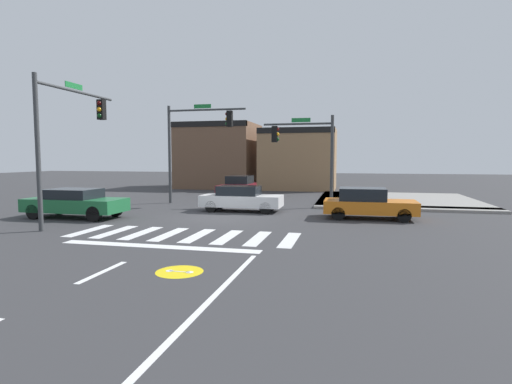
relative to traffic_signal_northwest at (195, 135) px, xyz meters
name	(u,v)px	position (x,y,z in m)	size (l,w,h in m)	color
ground_plane	(221,218)	(3.40, -5.32, -4.28)	(120.00, 120.00, 0.00)	#353538
crosswalk_near	(183,235)	(3.40, -9.82, -4.27)	(8.45, 2.70, 0.01)	silver
lane_markings	(73,314)	(4.51, -17.34, -4.27)	(6.80, 20.25, 0.01)	white
bike_detector_marking	(180,272)	(5.27, -14.35, -4.27)	(1.20, 1.20, 0.01)	yellow
curb_corner_northeast	(389,200)	(11.89, 4.10, -4.20)	(10.00, 10.60, 0.15)	gray
storefront_row	(251,157)	(0.12, 13.70, -1.32)	(14.68, 6.60, 6.15)	brown
traffic_signal_northwest	(195,135)	(0.00, 0.00, 0.00)	(5.05, 0.32, 6.13)	#383A3D
traffic_signal_northeast	(306,145)	(6.82, 0.06, -0.67)	(4.09, 0.32, 5.29)	#383A3D
traffic_signal_southwest	(69,125)	(-2.31, -8.55, -0.03)	(0.32, 5.06, 6.08)	#383A3D
car_green	(75,203)	(-3.37, -6.96, -3.55)	(4.69, 1.92, 1.39)	#1E6638
car_white	(241,198)	(3.72, -2.88, -3.58)	(4.30, 1.72, 1.36)	white
car_orange	(368,203)	(10.22, -4.02, -3.55)	(4.20, 1.94, 1.44)	orange
car_maroon	(238,187)	(1.41, 4.64, -3.51)	(1.89, 4.44, 1.54)	maroon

